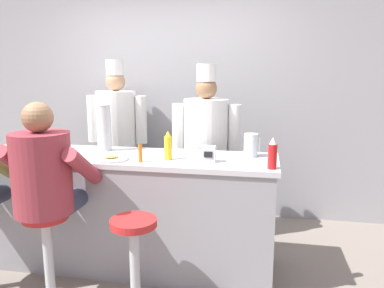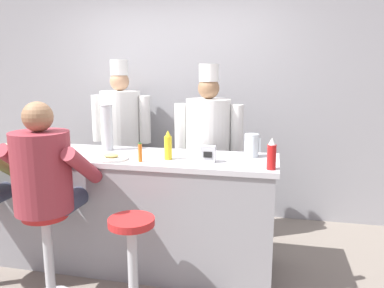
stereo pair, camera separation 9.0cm
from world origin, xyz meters
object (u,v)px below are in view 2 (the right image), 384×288
at_px(empty_stool_round, 132,250).
at_px(napkin_dispenser_chrome, 208,154).
at_px(water_pitcher_clear, 252,145).
at_px(breakfast_plate, 111,158).
at_px(mustard_bottle_yellow, 168,146).
at_px(coffee_mug_tan, 8,150).
at_px(cup_stack_steel, 107,127).
at_px(cook_in_whites_far, 208,145).
at_px(diner_seated_maroon, 45,177).
at_px(cook_in_whites_near, 121,132).
at_px(ketchup_bottle_red, 272,155).
at_px(cereal_bowl, 37,149).
at_px(hot_sauce_bottle_orange, 140,153).

bearing_deg(empty_stool_round, napkin_dispenser_chrome, 50.85).
xyz_separation_m(water_pitcher_clear, breakfast_plate, (-1.07, -0.34, -0.08)).
xyz_separation_m(mustard_bottle_yellow, empty_stool_round, (-0.11, -0.54, -0.62)).
bearing_deg(coffee_mug_tan, breakfast_plate, 1.98).
distance_m(cup_stack_steel, cook_in_whites_far, 0.99).
bearing_deg(cup_stack_steel, mustard_bottle_yellow, -20.53).
relative_size(empty_stool_round, cook_in_whites_far, 0.40).
bearing_deg(napkin_dispenser_chrome, diner_seated_maroon, -155.46).
distance_m(mustard_bottle_yellow, cook_in_whites_near, 1.45).
bearing_deg(cup_stack_steel, ketchup_bottle_red, -14.57).
xyz_separation_m(empty_stool_round, cook_in_whites_far, (0.28, 1.31, 0.49)).
xyz_separation_m(cereal_bowl, cup_stack_steel, (0.57, 0.20, 0.18)).
height_order(napkin_dispenser_chrome, empty_stool_round, napkin_dispenser_chrome).
bearing_deg(water_pitcher_clear, coffee_mug_tan, -169.42).
bearing_deg(empty_stool_round, cook_in_whites_near, 114.86).
distance_m(breakfast_plate, cup_stack_steel, 0.42).
bearing_deg(cup_stack_steel, napkin_dispenser_chrome, -14.51).
xyz_separation_m(ketchup_bottle_red, mustard_bottle_yellow, (-0.79, 0.14, 0.00)).
bearing_deg(mustard_bottle_yellow, napkin_dispenser_chrome, -2.08).
height_order(coffee_mug_tan, cook_in_whites_near, cook_in_whites_near).
bearing_deg(diner_seated_maroon, napkin_dispenser_chrome, 24.54).
distance_m(mustard_bottle_yellow, diner_seated_maroon, 0.92).
bearing_deg(diner_seated_maroon, cook_in_whites_near, 94.62).
bearing_deg(cup_stack_steel, cook_in_whites_near, 106.25).
distance_m(breakfast_plate, diner_seated_maroon, 0.51).
height_order(water_pitcher_clear, cook_in_whites_far, cook_in_whites_far).
distance_m(diner_seated_maroon, cook_in_whites_far, 1.58).
height_order(diner_seated_maroon, cook_in_whites_near, cook_in_whites_near).
bearing_deg(water_pitcher_clear, cook_in_whites_far, 129.87).
bearing_deg(water_pitcher_clear, diner_seated_maroon, -151.95).
xyz_separation_m(water_pitcher_clear, napkin_dispenser_chrome, (-0.31, -0.25, -0.03)).
xyz_separation_m(ketchup_bottle_red, cereal_bowl, (-1.98, 0.17, -0.08)).
relative_size(water_pitcher_clear, breakfast_plate, 0.70).
distance_m(ketchup_bottle_red, cook_in_whites_far, 1.10).
xyz_separation_m(mustard_bottle_yellow, breakfast_plate, (-0.44, -0.10, -0.09)).
bearing_deg(napkin_dispenser_chrome, cook_in_whites_far, 100.28).
xyz_separation_m(cereal_bowl, cook_in_whites_far, (1.37, 0.74, -0.05)).
relative_size(breakfast_plate, coffee_mug_tan, 1.95).
relative_size(cereal_bowl, diner_seated_maroon, 0.10).
bearing_deg(ketchup_bottle_red, coffee_mug_tan, 179.95).
xyz_separation_m(coffee_mug_tan, cook_in_whites_near, (0.45, 1.28, -0.04)).
distance_m(mustard_bottle_yellow, hot_sauce_bottle_orange, 0.23).
bearing_deg(coffee_mug_tan, diner_seated_maroon, -32.11).
distance_m(cereal_bowl, diner_seated_maroon, 0.70).
relative_size(water_pitcher_clear, cereal_bowl, 1.28).
xyz_separation_m(cereal_bowl, diner_seated_maroon, (0.44, -0.54, -0.07)).
bearing_deg(mustard_bottle_yellow, ketchup_bottle_red, -9.68).
relative_size(coffee_mug_tan, diner_seated_maroon, 0.09).
bearing_deg(ketchup_bottle_red, empty_stool_round, -155.93).
bearing_deg(breakfast_plate, diner_seated_maroon, -128.39).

